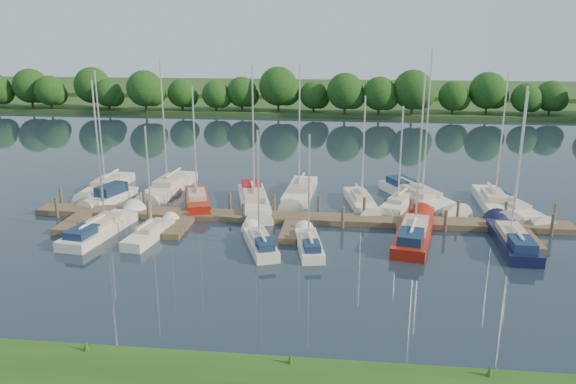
# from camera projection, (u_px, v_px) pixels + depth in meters

# --- Properties ---
(ground) EXTENTS (260.00, 260.00, 0.00)m
(ground) POSITION_uv_depth(u_px,v_px,m) (281.00, 262.00, 34.36)
(ground) COLOR #1A2334
(ground) RESTS_ON ground
(dock) EXTENTS (40.00, 6.00, 0.40)m
(dock) POSITION_uv_depth(u_px,v_px,m) (294.00, 221.00, 41.29)
(dock) COLOR brown
(dock) RESTS_ON ground
(mooring_pilings) EXTENTS (38.24, 2.84, 2.00)m
(mooring_pilings) POSITION_uv_depth(u_px,v_px,m) (295.00, 211.00, 42.25)
(mooring_pilings) COLOR #473D33
(mooring_pilings) RESTS_ON ground
(far_shore) EXTENTS (180.00, 30.00, 0.60)m
(far_shore) POSITION_uv_depth(u_px,v_px,m) (330.00, 105.00, 105.93)
(far_shore) COLOR #23461B
(far_shore) RESTS_ON ground
(distant_hill) EXTENTS (220.00, 40.00, 1.40)m
(distant_hill) POSITION_uv_depth(u_px,v_px,m) (334.00, 89.00, 129.70)
(distant_hill) COLOR #375424
(distant_hill) RESTS_ON ground
(treeline) EXTENTS (143.63, 9.66, 8.29)m
(treeline) POSITION_uv_depth(u_px,v_px,m) (338.00, 91.00, 92.03)
(treeline) COLOR #38281C
(treeline) RESTS_ON ground
(sailboat_n_0) EXTENTS (2.08, 8.53, 10.93)m
(sailboat_n_0) POSITION_uv_depth(u_px,v_px,m) (107.00, 188.00, 49.71)
(sailboat_n_0) COLOR white
(sailboat_n_0) RESTS_ON ground
(motorboat) EXTENTS (3.01, 5.86, 1.78)m
(motorboat) POSITION_uv_depth(u_px,v_px,m) (110.00, 198.00, 46.49)
(motorboat) COLOR white
(motorboat) RESTS_ON ground
(sailboat_n_2) EXTENTS (2.74, 9.46, 12.05)m
(sailboat_n_2) POSITION_uv_depth(u_px,v_px,m) (169.00, 189.00, 49.45)
(sailboat_n_2) COLOR white
(sailboat_n_2) RESTS_ON ground
(sailboat_n_3) EXTENTS (3.76, 7.75, 9.90)m
(sailboat_n_3) POSITION_uv_depth(u_px,v_px,m) (197.00, 201.00, 45.74)
(sailboat_n_3) COLOR maroon
(sailboat_n_3) RESTS_ON ground
(sailboat_n_4) EXTENTS (3.98, 9.19, 11.65)m
(sailboat_n_4) POSITION_uv_depth(u_px,v_px,m) (254.00, 202.00, 45.30)
(sailboat_n_4) COLOR white
(sailboat_n_4) RESTS_ON ground
(sailboat_n_5) EXTENTS (2.51, 9.03, 11.52)m
(sailboat_n_5) POSITION_uv_depth(u_px,v_px,m) (299.00, 194.00, 47.89)
(sailboat_n_5) COLOR white
(sailboat_n_5) RESTS_ON ground
(sailboat_n_6) EXTENTS (2.80, 7.28, 9.28)m
(sailboat_n_6) POSITION_uv_depth(u_px,v_px,m) (361.00, 203.00, 45.43)
(sailboat_n_6) COLOR white
(sailboat_n_6) RESTS_ON ground
(sailboat_n_7) EXTENTS (3.62, 6.51, 8.50)m
(sailboat_n_7) POSITION_uv_depth(u_px,v_px,m) (399.00, 204.00, 44.97)
(sailboat_n_7) COLOR white
(sailboat_n_7) RESTS_ON ground
(sailboat_n_8) EXTENTS (6.18, 9.84, 12.79)m
(sailboat_n_8) POSITION_uv_depth(u_px,v_px,m) (419.00, 197.00, 46.75)
(sailboat_n_8) COLOR white
(sailboat_n_8) RESTS_ON ground
(sailboat_n_9) EXTENTS (2.26, 8.70, 11.13)m
(sailboat_n_9) POSITION_uv_depth(u_px,v_px,m) (494.00, 204.00, 45.14)
(sailboat_n_9) COLOR white
(sailboat_n_9) RESTS_ON ground
(sailboat_n_10) EXTENTS (3.73, 7.74, 9.79)m
(sailboat_n_10) POSITION_uv_depth(u_px,v_px,m) (512.00, 209.00, 43.79)
(sailboat_n_10) COLOR white
(sailboat_n_10) RESTS_ON ground
(sailboat_s_0) EXTENTS (3.03, 8.73, 10.93)m
(sailboat_s_0) POSITION_uv_depth(u_px,v_px,m) (102.00, 229.00, 39.31)
(sailboat_s_0) COLOR white
(sailboat_s_0) RESTS_ON ground
(sailboat_s_1) EXTENTS (2.13, 6.21, 8.06)m
(sailboat_s_1) POSITION_uv_depth(u_px,v_px,m) (151.00, 234.00, 38.37)
(sailboat_s_1) COLOR white
(sailboat_s_1) RESTS_ON ground
(sailboat_s_2) EXTENTS (3.17, 6.18, 8.06)m
(sailboat_s_2) POSITION_uv_depth(u_px,v_px,m) (260.00, 243.00, 36.56)
(sailboat_s_2) COLOR white
(sailboat_s_2) RESTS_ON ground
(sailboat_s_3) EXTENTS (2.34, 6.08, 7.80)m
(sailboat_s_3) POSITION_uv_depth(u_px,v_px,m) (309.00, 245.00, 36.38)
(sailboat_s_3) COLOR white
(sailboat_s_3) RESTS_ON ground
(sailboat_s_4) EXTENTS (3.65, 9.08, 11.53)m
(sailboat_s_4) POSITION_uv_depth(u_px,v_px,m) (414.00, 235.00, 38.03)
(sailboat_s_4) COLOR maroon
(sailboat_s_4) RESTS_ON ground
(sailboat_s_5) EXTENTS (2.10, 8.40, 10.76)m
(sailboat_s_5) POSITION_uv_depth(u_px,v_px,m) (512.00, 241.00, 37.05)
(sailboat_s_5) COLOR black
(sailboat_s_5) RESTS_ON ground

